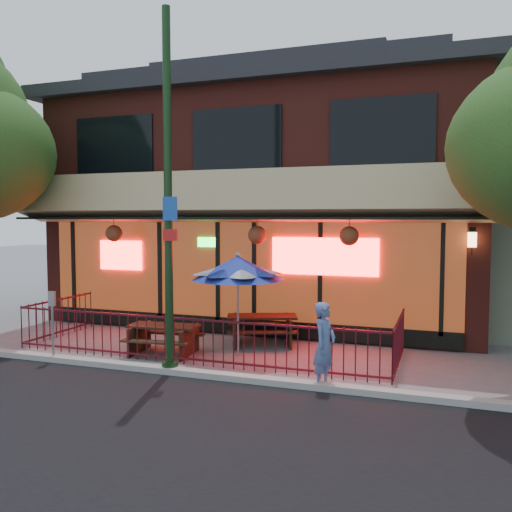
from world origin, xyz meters
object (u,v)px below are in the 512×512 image
at_px(patio_umbrella, 238,268).
at_px(parking_meter_near, 52,314).
at_px(picnic_table_left, 164,335).
at_px(picnic_table_right, 262,325).
at_px(street_light, 168,211).
at_px(pedestrian, 325,345).

relative_size(patio_umbrella, parking_meter_near, 1.54).
distance_m(picnic_table_left, patio_umbrella, 2.25).
bearing_deg(patio_umbrella, picnic_table_left, -166.50).
relative_size(picnic_table_right, patio_umbrella, 0.87).
distance_m(street_light, picnic_table_right, 4.00).
distance_m(picnic_table_left, picnic_table_right, 2.37).
bearing_deg(picnic_table_right, patio_umbrella, -96.67).
bearing_deg(picnic_table_left, street_light, -56.37).
bearing_deg(picnic_table_right, picnic_table_left, -137.75).
xyz_separation_m(picnic_table_left, pedestrian, (3.87, -1.15, 0.34)).
xyz_separation_m(picnic_table_right, pedestrian, (2.11, -2.75, 0.31)).
height_order(picnic_table_left, picnic_table_right, picnic_table_right).
xyz_separation_m(street_light, picnic_table_right, (0.96, 2.80, -2.69)).
height_order(picnic_table_left, parking_meter_near, parking_meter_near).
bearing_deg(street_light, picnic_table_right, 71.18).
bearing_deg(parking_meter_near, pedestrian, 1.29).
height_order(picnic_table_right, pedestrian, pedestrian).
xyz_separation_m(street_light, pedestrian, (3.07, 0.05, -2.38)).
height_order(street_light, pedestrian, street_light).
height_order(patio_umbrella, parking_meter_near, patio_umbrella).
relative_size(picnic_table_left, parking_meter_near, 1.11).
bearing_deg(parking_meter_near, street_light, 1.62).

